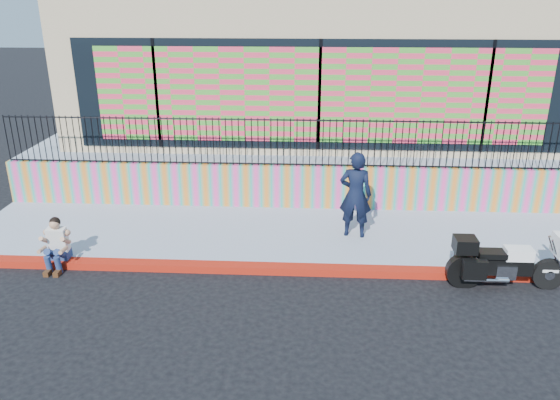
{
  "coord_description": "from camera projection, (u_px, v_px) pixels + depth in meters",
  "views": [
    {
      "loc": [
        -0.23,
        -9.8,
        5.36
      ],
      "look_at": [
        -0.84,
        1.2,
        1.11
      ],
      "focal_mm": 35.0,
      "sensor_mm": 36.0,
      "label": 1
    }
  ],
  "objects": [
    {
      "name": "mural_wall",
      "position": [
        318.0,
        187.0,
        13.82
      ],
      "size": [
        16.0,
        0.2,
        1.1
      ],
      "primitive_type": "cube",
      "color": "#FF439D",
      "rests_on": "sidewalk"
    },
    {
      "name": "ground",
      "position": [
        318.0,
        273.0,
        11.05
      ],
      "size": [
        90.0,
        90.0,
        0.0
      ],
      "primitive_type": "plane",
      "color": "black",
      "rests_on": "ground"
    },
    {
      "name": "police_officer",
      "position": [
        355.0,
        195.0,
        12.06
      ],
      "size": [
        0.78,
        0.57,
        1.96
      ],
      "primitive_type": "imported",
      "rotation": [
        0.0,
        0.0,
        3.0
      ],
      "color": "black",
      "rests_on": "sidewalk"
    },
    {
      "name": "metal_fence",
      "position": [
        319.0,
        143.0,
        13.41
      ],
      "size": [
        15.8,
        0.04,
        1.2
      ],
      "primitive_type": null,
      "color": "black",
      "rests_on": "mural_wall"
    },
    {
      "name": "red_curb",
      "position": [
        318.0,
        270.0,
        11.02
      ],
      "size": [
        16.0,
        0.3,
        0.15
      ],
      "primitive_type": "cube",
      "color": "#AC1B0C",
      "rests_on": "ground"
    },
    {
      "name": "sidewalk",
      "position": [
        318.0,
        236.0,
        12.56
      ],
      "size": [
        16.0,
        3.0,
        0.15
      ],
      "primitive_type": "cube",
      "color": "#909AAD",
      "rests_on": "ground"
    },
    {
      "name": "seated_man",
      "position": [
        56.0,
        249.0,
        11.07
      ],
      "size": [
        0.54,
        0.71,
        1.06
      ],
      "color": "navy",
      "rests_on": "ground"
    },
    {
      "name": "storefront_building",
      "position": [
        318.0,
        61.0,
        17.46
      ],
      "size": [
        14.0,
        8.06,
        4.0
      ],
      "color": "tan",
      "rests_on": "elevated_platform"
    },
    {
      "name": "police_motorcycle",
      "position": [
        506.0,
        260.0,
        10.33
      ],
      "size": [
        2.2,
        0.73,
        1.37
      ],
      "color": "black",
      "rests_on": "ground"
    },
    {
      "name": "elevated_platform",
      "position": [
        316.0,
        139.0,
        18.6
      ],
      "size": [
        16.0,
        10.0,
        1.25
      ],
      "primitive_type": "cube",
      "color": "#909AAD",
      "rests_on": "ground"
    }
  ]
}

